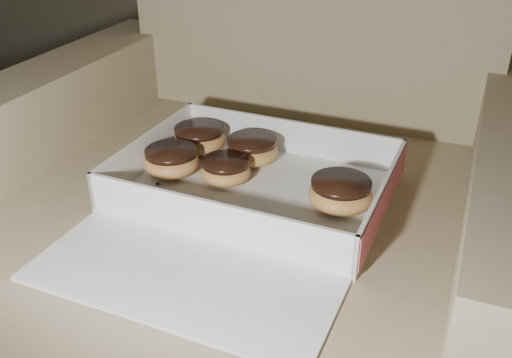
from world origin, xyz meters
name	(u,v)px	position (x,y,z in m)	size (l,w,h in m)	color
armchair	(262,226)	(-0.06, 1.05, 0.31)	(0.96, 0.81, 1.00)	#827553
bakery_box	(247,200)	(-0.03, 0.90, 0.46)	(0.43, 0.51, 0.07)	white
donut_a	(252,150)	(-0.08, 1.04, 0.48)	(0.09, 0.09, 0.05)	#C18543
donut_b	(340,193)	(0.11, 0.94, 0.48)	(0.10, 0.10, 0.05)	#C18543
donut_c	(199,138)	(-0.19, 1.04, 0.48)	(0.10, 0.10, 0.05)	#C18543
donut_d	(226,170)	(-0.09, 0.95, 0.48)	(0.08, 0.08, 0.04)	#C18543
donut_e	(172,161)	(-0.19, 0.95, 0.48)	(0.10, 0.10, 0.05)	#C18543
crumb_a	(158,184)	(-0.20, 0.90, 0.46)	(0.01, 0.01, 0.00)	black
crumb_b	(179,199)	(-0.14, 0.87, 0.46)	(0.01, 0.01, 0.00)	black
crumb_c	(134,194)	(-0.21, 0.86, 0.46)	(0.01, 0.01, 0.00)	black
crumb_d	(296,232)	(0.06, 0.85, 0.46)	(0.01, 0.01, 0.00)	black
crumb_e	(139,210)	(-0.18, 0.82, 0.46)	(0.01, 0.01, 0.00)	black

